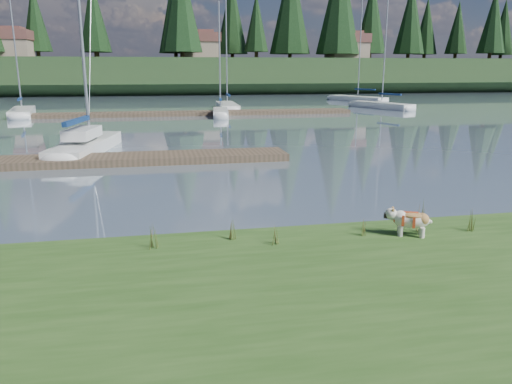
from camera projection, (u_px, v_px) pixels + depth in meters
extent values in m
plane|color=slate|center=(173.00, 115.00, 40.79)|extent=(200.00, 200.00, 0.00)
cube|color=#335520|center=(271.00, 350.00, 6.48)|extent=(60.00, 9.00, 0.35)
cube|color=#1C3118|center=(163.00, 76.00, 81.12)|extent=(200.00, 20.00, 5.00)
cylinder|color=silver|center=(400.00, 231.00, 10.31)|extent=(0.10, 0.10, 0.21)
cylinder|color=silver|center=(400.00, 228.00, 10.51)|extent=(0.10, 0.10, 0.21)
cylinder|color=silver|center=(422.00, 233.00, 10.22)|extent=(0.10, 0.10, 0.21)
cylinder|color=silver|center=(421.00, 229.00, 10.42)|extent=(0.10, 0.10, 0.21)
ellipsoid|color=silver|center=(412.00, 220.00, 10.31)|extent=(0.79, 0.61, 0.33)
ellipsoid|color=#A7763E|center=(413.00, 215.00, 10.28)|extent=(0.59, 0.50, 0.12)
ellipsoid|color=silver|center=(391.00, 214.00, 10.37)|extent=(0.33, 0.34, 0.25)
cube|color=black|center=(386.00, 215.00, 10.40)|extent=(0.12, 0.14, 0.10)
cube|color=white|center=(86.00, 148.00, 22.63)|extent=(2.69, 6.94, 0.70)
ellipsoid|color=white|center=(106.00, 138.00, 25.91)|extent=(1.78, 2.08, 0.70)
cylinder|color=silver|center=(80.00, 17.00, 21.85)|extent=(0.14, 0.14, 10.27)
cube|color=navy|center=(77.00, 121.00, 21.33)|extent=(0.73, 3.07, 0.20)
cube|color=white|center=(82.00, 133.00, 22.08)|extent=(1.49, 2.61, 0.45)
cube|color=#4C3D2C|center=(90.00, 160.00, 20.01)|extent=(16.00, 2.00, 0.30)
cube|color=#4C3D2C|center=(197.00, 113.00, 41.13)|extent=(26.00, 2.20, 0.30)
cube|color=white|center=(22.00, 113.00, 40.43)|extent=(2.75, 7.35, 0.70)
ellipsoid|color=white|center=(26.00, 110.00, 43.69)|extent=(1.86, 2.18, 0.70)
cylinder|color=silver|center=(13.00, 33.00, 38.94)|extent=(0.12, 0.12, 11.22)
cube|color=navy|center=(20.00, 99.00, 39.25)|extent=(0.65, 2.85, 0.20)
cube|color=white|center=(221.00, 114.00, 39.90)|extent=(1.72, 5.14, 0.70)
ellipsoid|color=white|center=(220.00, 111.00, 42.34)|extent=(1.25, 1.49, 0.70)
cylinder|color=silver|center=(220.00, 55.00, 38.81)|extent=(0.12, 0.12, 7.93)
cube|color=navy|center=(220.00, 99.00, 38.95)|extent=(0.43, 2.01, 0.20)
cube|color=white|center=(227.00, 107.00, 46.70)|extent=(1.97, 7.27, 0.70)
ellipsoid|color=white|center=(224.00, 104.00, 50.16)|extent=(1.66, 2.04, 0.70)
cylinder|color=silver|center=(226.00, 39.00, 45.23)|extent=(0.12, 0.12, 11.08)
cube|color=navy|center=(228.00, 95.00, 45.47)|extent=(0.33, 2.87, 0.20)
cube|color=white|center=(382.00, 106.00, 47.78)|extent=(3.95, 7.04, 0.70)
ellipsoid|color=white|center=(356.00, 104.00, 50.63)|extent=(2.09, 2.31, 0.70)
cylinder|color=silver|center=(385.00, 42.00, 46.35)|extent=(0.12, 0.12, 10.70)
cube|color=navy|center=(390.00, 94.00, 46.72)|extent=(1.17, 2.65, 0.20)
cube|color=white|center=(358.00, 99.00, 58.58)|extent=(4.81, 7.82, 0.70)
ellipsoid|color=white|center=(334.00, 98.00, 61.65)|extent=(2.42, 2.63, 0.70)
cylinder|color=silver|center=(360.00, 43.00, 57.04)|extent=(0.12, 0.12, 11.60)
cube|color=navy|center=(365.00, 89.00, 57.45)|extent=(1.45, 2.90, 0.20)
cone|color=#475B23|center=(230.00, 228.00, 10.09)|extent=(0.03, 0.03, 0.47)
cone|color=brown|center=(236.00, 231.00, 10.05)|extent=(0.03, 0.03, 0.38)
cone|color=#475B23|center=(233.00, 227.00, 10.12)|extent=(0.03, 0.03, 0.52)
cone|color=brown|center=(238.00, 232.00, 10.10)|extent=(0.03, 0.03, 0.33)
cone|color=#475B23|center=(232.00, 231.00, 10.02)|extent=(0.03, 0.03, 0.43)
cone|color=#475B23|center=(272.00, 234.00, 9.85)|extent=(0.03, 0.03, 0.38)
cone|color=brown|center=(278.00, 237.00, 9.81)|extent=(0.03, 0.03, 0.31)
cone|color=#475B23|center=(274.00, 233.00, 9.88)|extent=(0.03, 0.03, 0.42)
cone|color=brown|center=(279.00, 237.00, 9.86)|extent=(0.03, 0.03, 0.27)
cone|color=#475B23|center=(274.00, 237.00, 9.78)|extent=(0.03, 0.03, 0.34)
cone|color=#475B23|center=(415.00, 216.00, 10.55)|extent=(0.03, 0.03, 0.70)
cone|color=brown|center=(421.00, 220.00, 10.52)|extent=(0.03, 0.03, 0.56)
cone|color=#475B23|center=(417.00, 214.00, 10.58)|extent=(0.03, 0.03, 0.77)
cone|color=brown|center=(422.00, 221.00, 10.57)|extent=(0.03, 0.03, 0.49)
cone|color=#475B23|center=(418.00, 218.00, 10.48)|extent=(0.03, 0.03, 0.63)
cone|color=#475B23|center=(153.00, 235.00, 9.63)|extent=(0.03, 0.03, 0.49)
cone|color=brown|center=(158.00, 239.00, 9.59)|extent=(0.03, 0.03, 0.39)
cone|color=#475B23|center=(156.00, 234.00, 9.66)|extent=(0.03, 0.03, 0.54)
cone|color=brown|center=(160.00, 239.00, 9.64)|extent=(0.03, 0.03, 0.34)
cone|color=#475B23|center=(154.00, 238.00, 9.56)|extent=(0.03, 0.03, 0.44)
cone|color=#475B23|center=(360.00, 228.00, 10.33)|extent=(0.03, 0.03, 0.35)
cone|color=brown|center=(366.00, 230.00, 10.29)|extent=(0.03, 0.03, 0.28)
cone|color=#475B23|center=(362.00, 226.00, 10.36)|extent=(0.03, 0.03, 0.38)
cone|color=brown|center=(366.00, 230.00, 10.34)|extent=(0.03, 0.03, 0.24)
cone|color=#475B23|center=(362.00, 230.00, 10.26)|extent=(0.03, 0.03, 0.31)
cone|color=#475B23|center=(469.00, 218.00, 10.59)|extent=(0.03, 0.03, 0.58)
cone|color=brown|center=(476.00, 221.00, 10.56)|extent=(0.03, 0.03, 0.46)
cone|color=#475B23|center=(471.00, 216.00, 10.62)|extent=(0.03, 0.03, 0.64)
cone|color=brown|center=(476.00, 222.00, 10.61)|extent=(0.03, 0.03, 0.41)
cone|color=#475B23|center=(472.00, 221.00, 10.52)|extent=(0.03, 0.03, 0.52)
cube|color=#33281C|center=(225.00, 244.00, 10.69)|extent=(60.00, 0.50, 0.14)
cylinder|color=#382619|center=(96.00, 54.00, 77.45)|extent=(0.60, 0.60, 1.80)
cone|color=black|center=(93.00, 14.00, 76.04)|extent=(4.84, 4.84, 11.00)
cylinder|color=#382619|center=(183.00, 54.00, 74.21)|extent=(0.60, 0.60, 1.80)
cone|color=black|center=(181.00, 2.00, 72.47)|extent=(6.16, 6.16, 14.00)
cylinder|color=#382619|center=(256.00, 55.00, 80.29)|extent=(0.60, 0.60, 1.80)
cone|color=black|center=(256.00, 22.00, 79.10)|extent=(3.96, 3.96, 9.00)
cylinder|color=#382619|center=(337.00, 55.00, 80.85)|extent=(0.60, 0.60, 1.80)
cone|color=black|center=(339.00, 2.00, 78.90)|extent=(7.04, 7.04, 16.00)
cylinder|color=#382619|center=(408.00, 56.00, 86.36)|extent=(0.60, 0.60, 1.80)
cone|color=black|center=(411.00, 17.00, 84.84)|extent=(5.28, 5.28, 12.00)
cylinder|color=#382619|center=(489.00, 55.00, 85.02)|extent=(0.60, 0.60, 1.80)
cone|color=black|center=(493.00, 21.00, 83.66)|extent=(4.62, 4.62, 10.50)
cube|color=gray|center=(9.00, 50.00, 73.15)|extent=(6.00, 5.00, 2.80)
cube|color=brown|center=(8.00, 35.00, 72.65)|extent=(6.30, 5.30, 1.40)
cube|color=brown|center=(7.00, 29.00, 72.46)|extent=(4.20, 3.60, 0.70)
cube|color=gray|center=(200.00, 51.00, 79.41)|extent=(6.00, 5.00, 2.80)
cube|color=brown|center=(199.00, 38.00, 78.91)|extent=(6.30, 5.30, 1.40)
cube|color=brown|center=(199.00, 32.00, 78.72)|extent=(4.20, 3.60, 0.70)
cube|color=gray|center=(347.00, 52.00, 82.06)|extent=(6.00, 5.00, 2.80)
cube|color=brown|center=(347.00, 39.00, 81.55)|extent=(6.30, 5.30, 1.40)
cube|color=brown|center=(348.00, 33.00, 81.36)|extent=(4.20, 3.60, 0.70)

